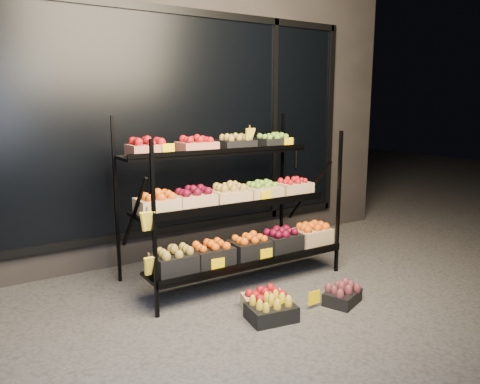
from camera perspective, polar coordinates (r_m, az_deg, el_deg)
ground at (r=4.45m, az=3.48°, el=-12.74°), size 24.00×24.00×0.00m
building at (r=6.36m, az=-10.38°, el=10.35°), size 6.00×2.08×3.50m
display_rack at (r=4.68m, az=-0.83°, el=-1.43°), size 2.18×1.02×1.66m
tag_floor_a at (r=4.02m, az=4.42°, el=-14.51°), size 0.13×0.01×0.12m
tag_floor_b at (r=4.26m, az=9.02°, el=-13.09°), size 0.13×0.01×0.12m
floor_crate_midleft at (r=4.00m, az=3.84°, el=-14.10°), size 0.43×0.34×0.20m
floor_crate_midright at (r=4.18m, az=3.06°, el=-13.01°), size 0.43×0.37×0.19m
floor_crate_right at (r=4.40m, az=12.37°, el=-12.11°), size 0.40×0.36×0.18m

